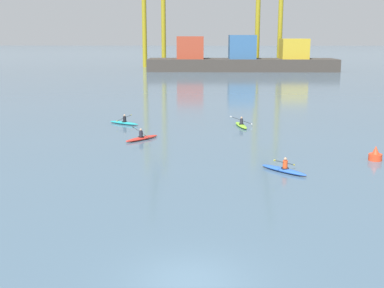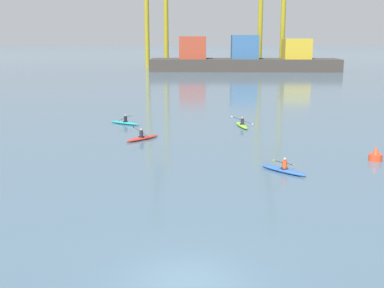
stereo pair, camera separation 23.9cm
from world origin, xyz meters
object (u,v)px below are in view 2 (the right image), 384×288
(kayak_teal, at_px, (125,122))
(kayak_blue, at_px, (283,170))
(channel_buoy, at_px, (376,156))
(kayak_red, at_px, (142,138))
(kayak_lime, at_px, (242,125))
(container_barge, at_px, (244,59))

(kayak_teal, xyz_separation_m, kayak_blue, (12.61, -16.76, 0.00))
(channel_buoy, bearing_deg, kayak_red, 159.05)
(channel_buoy, xyz_separation_m, kayak_red, (-16.68, 6.39, -0.19))
(channel_buoy, relative_size, kayak_teal, 0.31)
(channel_buoy, relative_size, kayak_lime, 0.29)
(container_barge, distance_m, kayak_teal, 75.21)
(container_barge, height_order, kayak_blue, container_barge)
(kayak_red, relative_size, kayak_blue, 1.04)
(kayak_red, height_order, kayak_teal, kayak_red)
(kayak_red, xyz_separation_m, kayak_blue, (10.01, -9.51, 0.00))
(channel_buoy, bearing_deg, kayak_blue, -154.88)
(kayak_red, xyz_separation_m, kayak_lime, (8.51, 6.18, 0.00))
(kayak_lime, relative_size, kayak_teal, 1.07)
(container_barge, distance_m, kayak_lime, 74.64)
(container_barge, distance_m, kayak_red, 81.81)
(channel_buoy, height_order, kayak_blue, kayak_blue)
(kayak_red, xyz_separation_m, kayak_teal, (-2.59, 7.24, 0.00))
(container_barge, relative_size, channel_buoy, 44.43)
(container_barge, xyz_separation_m, kayak_blue, (-3.87, -90.10, -2.64))
(kayak_red, relative_size, kayak_teal, 0.92)
(kayak_blue, bearing_deg, kayak_lime, 95.48)
(kayak_red, distance_m, kayak_lime, 10.52)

